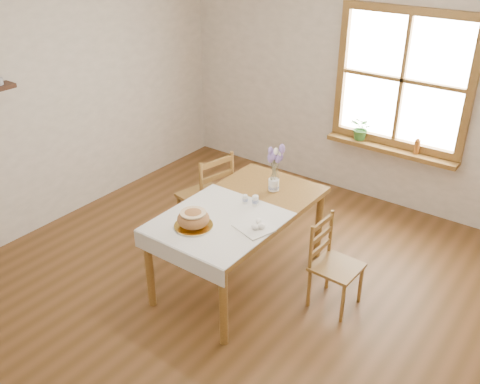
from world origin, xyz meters
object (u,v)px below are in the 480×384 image
object	(u,v)px
chair_left	(205,194)
chair_right	(337,266)
bread_plate	(194,226)
dining_table	(240,216)
flower_vase	(274,185)

from	to	relation	value
chair_left	chair_right	xyz separation A→B (m)	(1.60, -0.21, -0.08)
chair_left	bread_plate	xyz separation A→B (m)	(0.63, -0.88, 0.29)
dining_table	bread_plate	bearing A→B (deg)	-101.83
chair_left	chair_right	world-z (taller)	chair_left
dining_table	chair_left	size ratio (longest dim) A/B	1.68
dining_table	flower_vase	size ratio (longest dim) A/B	14.79
dining_table	flower_vase	xyz separation A→B (m)	(0.06, 0.43, 0.14)
chair_right	flower_vase	bearing A→B (deg)	75.01
bread_plate	dining_table	bearing A→B (deg)	78.17
chair_right	bread_plate	distance (m)	1.24
dining_table	chair_left	bearing A→B (deg)	151.65
bread_plate	flower_vase	xyz separation A→B (m)	(0.17, 0.92, 0.04)
bread_plate	flower_vase	size ratio (longest dim) A/B	2.81
dining_table	bread_plate	xyz separation A→B (m)	(-0.10, -0.49, 0.10)
chair_left	flower_vase	bearing A→B (deg)	104.56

